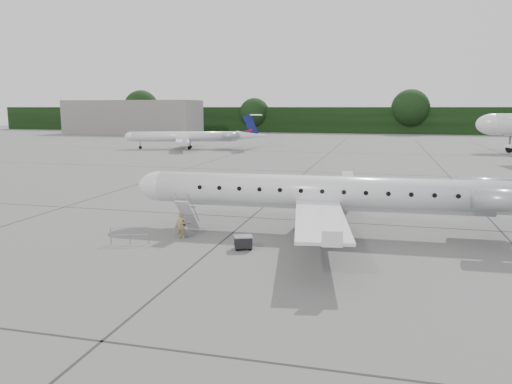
% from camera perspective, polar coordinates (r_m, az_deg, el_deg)
% --- Properties ---
extents(ground, '(320.00, 320.00, 0.00)m').
position_cam_1_polar(ground, '(29.63, 7.04, -6.01)').
color(ground, slate).
rests_on(ground, ground).
extents(treeline, '(260.00, 4.00, 8.00)m').
position_cam_1_polar(treeline, '(158.41, 13.11, 7.99)').
color(treeline, black).
rests_on(treeline, ground).
extents(terminal_building, '(40.00, 14.00, 10.00)m').
position_cam_1_polar(terminal_building, '(156.65, -13.88, 8.31)').
color(terminal_building, slate).
rests_on(terminal_building, ground).
extents(main_regional_jet, '(29.31, 21.63, 7.32)m').
position_cam_1_polar(main_regional_jet, '(31.87, 8.02, 1.81)').
color(main_regional_jet, silver).
rests_on(main_regional_jet, ground).
extents(airstair, '(0.93, 2.16, 2.29)m').
position_cam_1_polar(airstair, '(32.00, -7.82, -2.73)').
color(airstair, silver).
rests_on(airstair, ground).
extents(passenger, '(0.61, 0.41, 1.65)m').
position_cam_1_polar(passenger, '(30.96, -8.57, -3.78)').
color(passenger, '#907C4F').
rests_on(passenger, ground).
extents(safety_railing, '(2.10, 0.80, 1.00)m').
position_cam_1_polar(safety_railing, '(30.37, -14.22, -4.87)').
color(safety_railing, gray).
rests_on(safety_railing, ground).
extents(baggage_cart, '(1.19, 1.09, 0.84)m').
position_cam_1_polar(baggage_cart, '(28.41, -1.48, -5.74)').
color(baggage_cart, black).
rests_on(baggage_cart, ground).
extents(bg_regional_left, '(29.64, 24.74, 6.70)m').
position_cam_1_polar(bg_regional_left, '(97.43, -8.16, 6.86)').
color(bg_regional_left, silver).
rests_on(bg_regional_left, ground).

